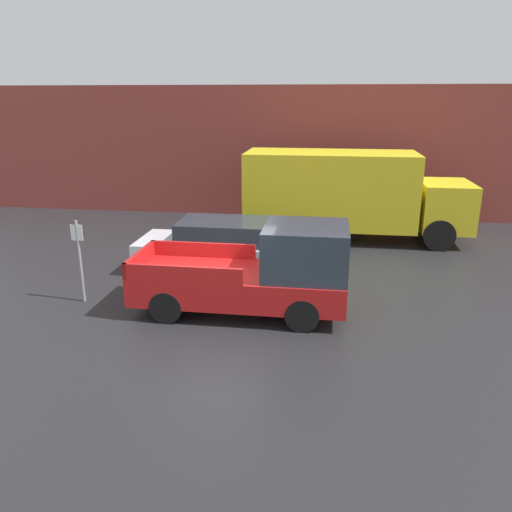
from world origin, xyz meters
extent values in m
plane|color=#232326|center=(0.00, 0.00, 0.00)|extent=(60.00, 60.00, 0.00)
cube|color=brown|center=(0.00, 10.59, 2.73)|extent=(28.00, 0.15, 5.46)
cube|color=red|center=(0.46, 0.21, 0.69)|extent=(5.02, 1.99, 0.69)
cube|color=#28333D|center=(2.02, 0.21, 1.61)|extent=(1.91, 1.87, 1.16)
cube|color=red|center=(-0.67, 1.15, 1.22)|extent=(2.76, 0.10, 0.38)
cube|color=red|center=(-0.67, -0.73, 1.22)|extent=(2.76, 0.10, 0.38)
cube|color=red|center=(-2.00, 0.21, 1.22)|extent=(0.10, 1.99, 0.38)
cylinder|color=black|center=(2.02, 1.09, 0.38)|extent=(0.76, 0.26, 0.76)
cylinder|color=black|center=(2.02, -0.67, 0.38)|extent=(0.76, 0.26, 0.76)
cylinder|color=black|center=(-1.10, 1.09, 0.38)|extent=(0.76, 0.26, 0.76)
cylinder|color=black|center=(-1.10, -0.67, 0.38)|extent=(0.76, 0.26, 0.76)
cube|color=silver|center=(-0.62, 3.09, 0.62)|extent=(4.89, 1.99, 0.63)
cube|color=#28333D|center=(-0.47, 3.09, 1.23)|extent=(2.69, 1.75, 0.60)
cylinder|color=black|center=(0.90, 3.98, 0.35)|extent=(0.70, 0.22, 0.70)
cylinder|color=black|center=(0.90, 2.19, 0.35)|extent=(0.70, 0.22, 0.70)
cylinder|color=black|center=(-2.14, 3.98, 0.35)|extent=(0.70, 0.22, 0.70)
cylinder|color=black|center=(-2.14, 2.19, 0.35)|extent=(0.70, 0.22, 0.70)
cube|color=gold|center=(6.55, 7.27, 1.33)|extent=(1.74, 2.43, 1.64)
cube|color=gold|center=(2.52, 7.27, 1.81)|extent=(6.01, 2.56, 2.62)
cylinder|color=black|center=(6.24, 8.42, 0.53)|extent=(1.06, 0.30, 1.06)
cylinder|color=black|center=(6.24, 6.13, 0.53)|extent=(1.06, 0.30, 1.06)
cylinder|color=black|center=(1.30, 8.42, 0.53)|extent=(1.06, 0.30, 1.06)
cylinder|color=black|center=(1.30, 6.13, 0.53)|extent=(1.06, 0.30, 1.06)
cylinder|color=gray|center=(-3.57, 0.22, 1.06)|extent=(0.07, 0.07, 2.11)
cube|color=silver|center=(-3.57, 0.20, 1.81)|extent=(0.30, 0.02, 0.40)
cube|color=gold|center=(4.41, 10.26, 0.50)|extent=(0.45, 0.40, 1.00)
camera|label=1|loc=(2.46, -10.80, 4.96)|focal=35.00mm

